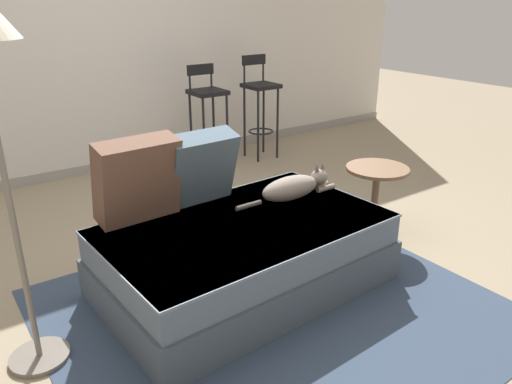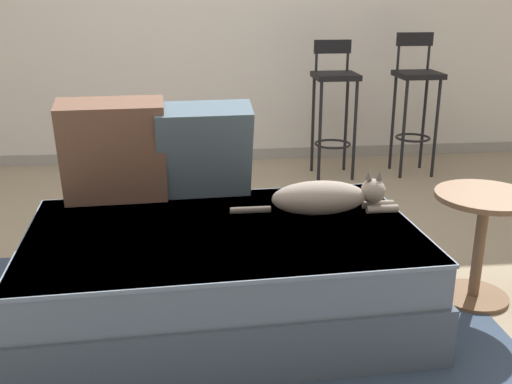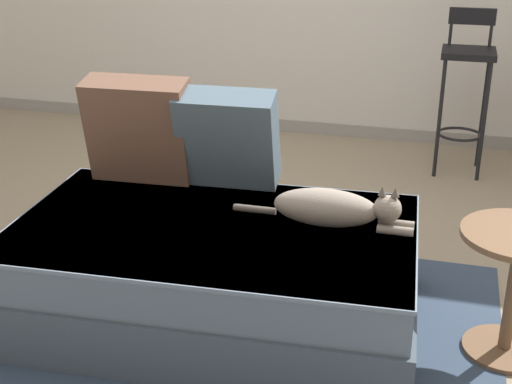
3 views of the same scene
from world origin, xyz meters
The scene contains 8 objects.
ground_plane centered at (0.00, 0.00, 0.00)m, with size 16.00×16.00×0.00m, color gray.
wall_baseboard_trim centered at (0.00, 2.20, 0.04)m, with size 8.00×0.02×0.09m, color gray.
area_rug centered at (0.00, -0.70, 0.00)m, with size 2.34×2.10×0.01m, color #334256.
couch centered at (0.00, -0.40, 0.22)m, with size 1.69×1.09×0.43m.
throw_pillow_corner centered at (-0.47, -0.02, 0.67)m, with size 0.48×0.27×0.49m.
throw_pillow_middle centered at (-0.06, 0.00, 0.66)m, with size 0.45×0.30×0.46m.
cat centered at (0.46, -0.28, 0.50)m, with size 0.74×0.17×0.19m.
bar_stool_near_window centered at (0.96, 1.67, 0.62)m, with size 0.32×0.32×1.02m.
Camera 3 is at (0.85, -2.85, 1.65)m, focal length 50.00 mm.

